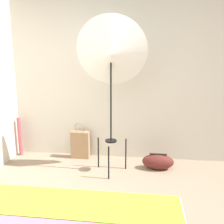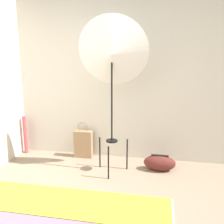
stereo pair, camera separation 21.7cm
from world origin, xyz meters
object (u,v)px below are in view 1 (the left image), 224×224
photo_umbrella (111,54)px  paper_roll (20,136)px  tote_bag (80,144)px  duffel_bag (158,162)px

photo_umbrella → paper_roll: size_ratio=3.37×
paper_roll → tote_bag: bearing=0.4°
photo_umbrella → tote_bag: 1.59m
photo_umbrella → duffel_bag: size_ratio=4.71×
photo_umbrella → duffel_bag: 1.68m
duffel_bag → paper_roll: 2.26m
tote_bag → paper_roll: bearing=-179.6°
photo_umbrella → duffel_bag: (0.67, 0.17, -1.54)m
tote_bag → duffel_bag: 1.26m
tote_bag → paper_roll: size_ratio=0.93×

